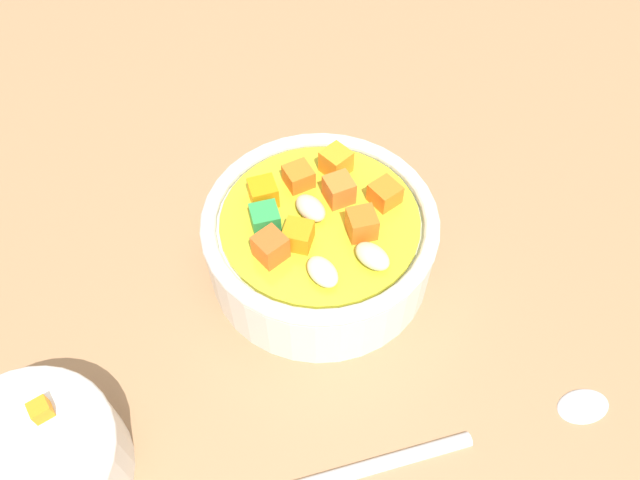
{
  "coord_description": "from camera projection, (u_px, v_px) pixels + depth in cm",
  "views": [
    {
      "loc": [
        13.8,
        -19.14,
        35.1
      ],
      "look_at": [
        0.0,
        0.0,
        2.83
      ],
      "focal_mm": 33.76,
      "sensor_mm": 36.0,
      "label": 1
    }
  ],
  "objects": [
    {
      "name": "ground_plane",
      "position": [
        320.0,
        271.0,
        0.43
      ],
      "size": [
        140.0,
        140.0,
        2.0
      ],
      "primitive_type": "cube",
      "color": "#9E754F"
    },
    {
      "name": "side_bowl_small",
      "position": [
        31.0,
        467.0,
        0.32
      ],
      "size": [
        9.95,
        9.95,
        4.78
      ],
      "color": "white",
      "rests_on": "ground_plane"
    },
    {
      "name": "spoon",
      "position": [
        433.0,
        448.0,
        0.34
      ],
      "size": [
        15.64,
        18.9,
        0.86
      ],
      "rotation": [
        0.0,
        0.0,
        7.18
      ],
      "color": "silver",
      "rests_on": "ground_plane"
    },
    {
      "name": "soup_bowl_main",
      "position": [
        320.0,
        238.0,
        0.4
      ],
      "size": [
        15.26,
        15.26,
        6.84
      ],
      "color": "white",
      "rests_on": "ground_plane"
    }
  ]
}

